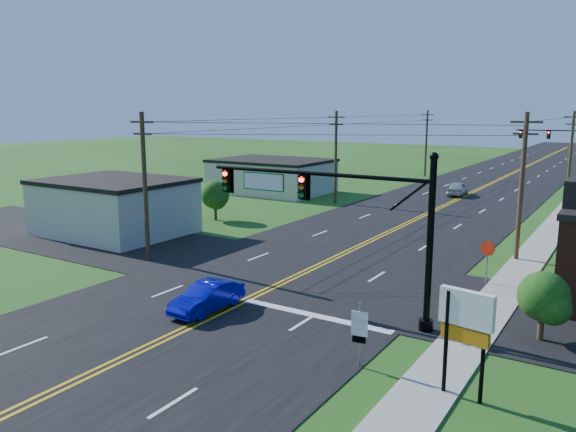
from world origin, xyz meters
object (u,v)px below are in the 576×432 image
Objects in this scene: blue_car at (207,298)px; signal_mast_far at (555,140)px; signal_mast_main at (333,210)px; route_sign at (359,330)px; stop_sign at (488,253)px.

signal_mast_far is at bearing 87.50° from blue_car.
signal_mast_main reaches higher than blue_car.
signal_mast_far is 4.51× the size of route_sign.
signal_mast_far is 75.32m from blue_car.
blue_car is 1.62× the size of route_sign.
stop_sign is at bearing 74.80° from route_sign.
route_sign is at bearing -87.46° from signal_mast_far.
blue_car is (-4.91, -75.06, -3.89)m from signal_mast_far.
blue_car is at bearing -147.54° from signal_mast_main.
stop_sign is (4.95, -64.08, -2.82)m from signal_mast_far.
blue_car is 1.65× the size of stop_sign.
signal_mast_main is 1.03× the size of signal_mast_far.
signal_mast_main and signal_mast_far have the same top height.
signal_mast_far is at bearing 113.79° from stop_sign.
signal_mast_main is at bearing -90.08° from signal_mast_far.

